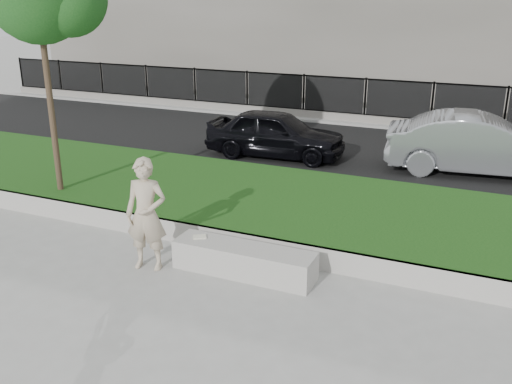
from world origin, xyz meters
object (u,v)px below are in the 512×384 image
at_px(book, 200,237).
at_px(car_dark, 276,133).
at_px(man, 146,215).
at_px(car_silver, 480,145).
at_px(stone_bench, 244,260).

relative_size(book, car_dark, 0.06).
height_order(man, car_silver, man).
distance_m(stone_bench, man, 1.73).
xyz_separation_m(stone_bench, car_silver, (3.03, 7.15, 0.54)).
bearing_deg(car_dark, book, -172.21).
bearing_deg(man, car_silver, 45.53).
height_order(stone_bench, book, book).
bearing_deg(car_dark, man, -178.61).
bearing_deg(stone_bench, book, 177.64).
distance_m(stone_bench, book, 0.86).
xyz_separation_m(stone_bench, man, (-1.53, -0.42, 0.69)).
bearing_deg(car_dark, stone_bench, -165.59).
bearing_deg(car_silver, car_dark, 88.74).
relative_size(stone_bench, book, 11.02).
bearing_deg(stone_bench, man, -164.76).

